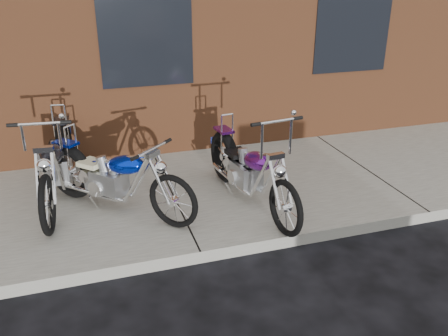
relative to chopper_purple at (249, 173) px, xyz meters
name	(u,v)px	position (x,y,z in m)	size (l,w,h in m)	color
ground	(201,263)	(-0.91, -0.94, -0.57)	(120.00, 120.00, 0.00)	black
sidewalk	(173,198)	(-0.91, 0.56, -0.50)	(22.00, 3.00, 0.15)	gray
chopper_purple	(249,173)	(0.00, 0.00, 0.00)	(0.59, 2.33, 1.31)	black
chopper_blue	(115,180)	(-1.67, 0.31, 0.00)	(1.70, 1.77, 1.02)	black
chopper_third	(57,166)	(-2.35, 0.91, 0.03)	(0.63, 2.48, 1.26)	black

